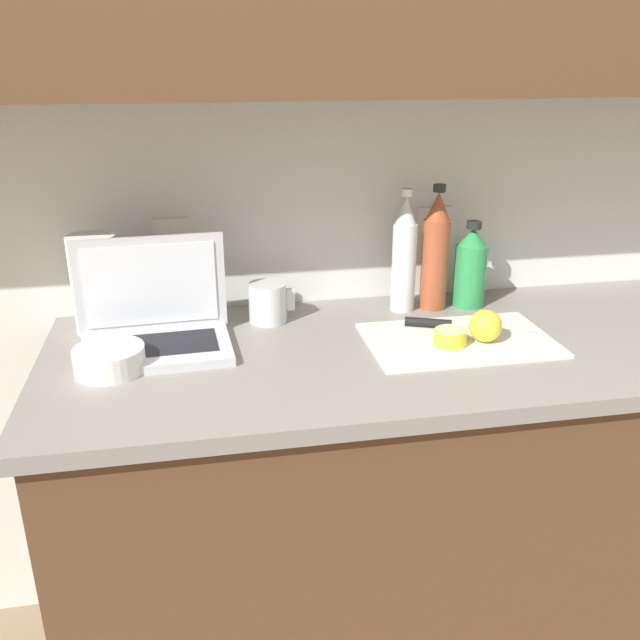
# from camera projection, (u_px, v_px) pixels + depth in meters

# --- Properties ---
(ground_plane) EXTENTS (12.00, 12.00, 0.00)m
(ground_plane) POSITION_uv_depth(u_px,v_px,m) (430.00, 636.00, 1.88)
(ground_plane) COLOR #847056
(ground_plane) RESTS_ON ground
(wall_back) EXTENTS (5.20, 0.38, 2.60)m
(wall_back) POSITION_uv_depth(u_px,v_px,m) (433.00, 29.00, 1.54)
(wall_back) COLOR white
(wall_back) RESTS_ON ground_plane
(counter_unit) EXTENTS (1.84, 0.65, 0.89)m
(counter_unit) POSITION_uv_depth(u_px,v_px,m) (447.00, 497.00, 1.72)
(counter_unit) COLOR brown
(counter_unit) RESTS_ON ground_plane
(laptop) EXTENTS (0.34, 0.24, 0.24)m
(laptop) POSITION_uv_depth(u_px,v_px,m) (154.00, 322.00, 1.51)
(laptop) COLOR silver
(laptop) RESTS_ON counter_unit
(cutting_board) EXTENTS (0.42, 0.27, 0.01)m
(cutting_board) POSITION_uv_depth(u_px,v_px,m) (459.00, 340.00, 1.55)
(cutting_board) COLOR silver
(cutting_board) RESTS_ON counter_unit
(knife) EXTENTS (0.30, 0.14, 0.02)m
(knife) POSITION_uv_depth(u_px,v_px,m) (447.00, 325.00, 1.60)
(knife) COLOR silver
(knife) RESTS_ON cutting_board
(lemon_half_cut) EXTENTS (0.07, 0.07, 0.04)m
(lemon_half_cut) POSITION_uv_depth(u_px,v_px,m) (450.00, 337.00, 1.50)
(lemon_half_cut) COLOR yellow
(lemon_half_cut) RESTS_ON cutting_board
(lemon_whole_beside) EXTENTS (0.07, 0.07, 0.07)m
(lemon_whole_beside) POSITION_uv_depth(u_px,v_px,m) (485.00, 326.00, 1.52)
(lemon_whole_beside) COLOR yellow
(lemon_whole_beside) RESTS_ON cutting_board
(bottle_green_soda) EXTENTS (0.08, 0.08, 0.22)m
(bottle_green_soda) POSITION_uv_depth(u_px,v_px,m) (470.00, 268.00, 1.74)
(bottle_green_soda) COLOR #2D934C
(bottle_green_soda) RESTS_ON counter_unit
(bottle_oil_tall) EXTENTS (0.07, 0.07, 0.32)m
(bottle_oil_tall) POSITION_uv_depth(u_px,v_px,m) (435.00, 253.00, 1.70)
(bottle_oil_tall) COLOR #A34C2D
(bottle_oil_tall) RESTS_ON counter_unit
(bottle_water_clear) EXTENTS (0.06, 0.06, 0.31)m
(bottle_water_clear) POSITION_uv_depth(u_px,v_px,m) (404.00, 256.00, 1.69)
(bottle_water_clear) COLOR silver
(bottle_water_clear) RESTS_ON counter_unit
(measuring_cup) EXTENTS (0.11, 0.09, 0.10)m
(measuring_cup) POSITION_uv_depth(u_px,v_px,m) (268.00, 303.00, 1.65)
(measuring_cup) COLOR silver
(measuring_cup) RESTS_ON counter_unit
(bowl_white) EXTENTS (0.15, 0.15, 0.05)m
(bowl_white) POSITION_uv_depth(u_px,v_px,m) (110.00, 359.00, 1.40)
(bowl_white) COLOR white
(bowl_white) RESTS_ON counter_unit
(paper_towel_roll) EXTENTS (0.11, 0.11, 0.23)m
(paper_towel_roll) POSITION_uv_depth(u_px,v_px,m) (96.00, 284.00, 1.57)
(paper_towel_roll) COLOR white
(paper_towel_roll) RESTS_ON counter_unit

